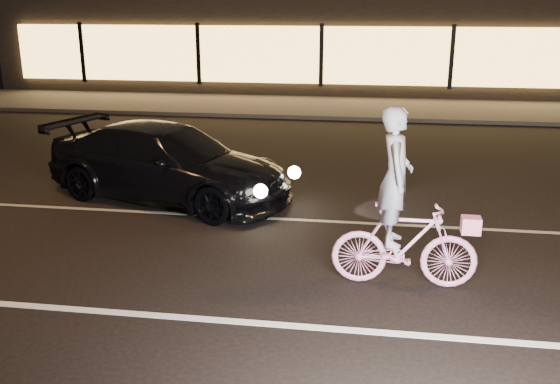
# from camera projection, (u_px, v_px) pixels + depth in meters

# --- Properties ---
(ground) EXTENTS (90.00, 90.00, 0.00)m
(ground) POSITION_uv_depth(u_px,v_px,m) (225.00, 266.00, 8.56)
(ground) COLOR black
(ground) RESTS_ON ground
(lane_stripe_near) EXTENTS (60.00, 0.12, 0.01)m
(lane_stripe_near) POSITION_uv_depth(u_px,v_px,m) (194.00, 318.00, 7.14)
(lane_stripe_near) COLOR silver
(lane_stripe_near) RESTS_ON ground
(lane_stripe_far) EXTENTS (60.00, 0.10, 0.01)m
(lane_stripe_far) POSITION_uv_depth(u_px,v_px,m) (253.00, 217.00, 10.45)
(lane_stripe_far) COLOR gray
(lane_stripe_far) RESTS_ON ground
(sidewalk) EXTENTS (30.00, 4.00, 0.12)m
(sidewalk) POSITION_uv_depth(u_px,v_px,m) (316.00, 107.00, 20.82)
(sidewalk) COLOR #383533
(sidewalk) RESTS_ON ground
(storefront) EXTENTS (25.40, 8.42, 4.20)m
(storefront) POSITION_uv_depth(u_px,v_px,m) (330.00, 33.00, 25.84)
(storefront) COLOR black
(storefront) RESTS_ON ground
(cyclist) EXTENTS (1.83, 0.63, 2.30)m
(cyclist) POSITION_uv_depth(u_px,v_px,m) (402.00, 225.00, 7.75)
(cyclist) COLOR #F73398
(cyclist) RESTS_ON ground
(sedan) EXTENTS (5.01, 3.24, 1.35)m
(sedan) POSITION_uv_depth(u_px,v_px,m) (169.00, 163.00, 11.25)
(sedan) COLOR black
(sedan) RESTS_ON ground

